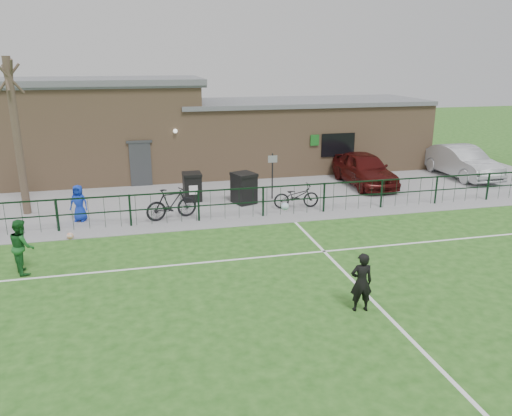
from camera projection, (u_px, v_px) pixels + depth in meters
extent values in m
plane|color=#235218|center=(305.00, 320.00, 11.77)|extent=(90.00, 90.00, 0.00)
cube|color=gray|center=(216.00, 184.00, 24.33)|extent=(34.00, 13.00, 0.02)
cube|color=white|center=(239.00, 220.00, 19.03)|extent=(28.00, 0.10, 0.01)
cube|color=white|center=(263.00, 257.00, 15.49)|extent=(28.00, 0.10, 0.01)
cube|color=white|center=(383.00, 311.00, 12.21)|extent=(0.10, 16.00, 0.01)
cube|color=black|center=(238.00, 203.00, 19.04)|extent=(28.00, 0.10, 1.20)
cylinder|color=#443529|center=(17.00, 138.00, 18.89)|extent=(0.30, 0.30, 6.00)
cube|color=black|center=(192.00, 188.00, 21.41)|extent=(0.75, 0.85, 1.12)
cube|color=black|center=(244.00, 189.00, 20.97)|extent=(1.06, 1.13, 1.21)
cylinder|color=black|center=(272.00, 176.00, 21.51)|extent=(0.08, 0.08, 2.00)
imported|color=#400C0B|center=(364.00, 169.00, 23.93)|extent=(1.88, 4.62, 1.57)
imported|color=#9D9FA4|center=(461.00, 162.00, 25.51)|extent=(1.78, 4.86, 1.59)
imported|color=black|center=(172.00, 204.00, 18.91)|extent=(2.08, 1.09, 1.20)
imported|color=black|center=(296.00, 196.00, 20.35)|extent=(1.91, 0.77, 0.98)
imported|color=#1230AF|center=(79.00, 203.00, 18.65)|extent=(0.78, 0.63, 1.39)
imported|color=black|center=(361.00, 282.00, 12.04)|extent=(0.59, 0.42, 1.50)
sphere|color=white|center=(285.00, 206.00, 14.22)|extent=(0.22, 0.22, 0.22)
imported|color=#1A5D24|center=(22.00, 246.00, 14.20)|extent=(0.84, 0.94, 1.59)
sphere|color=silver|center=(70.00, 236.00, 16.98)|extent=(0.24, 0.24, 0.24)
cube|color=#9D7957|center=(206.00, 139.00, 26.61)|extent=(24.00, 5.00, 3.50)
cube|color=#9D7957|center=(79.00, 96.00, 24.54)|extent=(11.52, 5.00, 1.20)
cube|color=#53565A|center=(77.00, 81.00, 24.33)|extent=(12.02, 5.40, 0.28)
cube|color=#53565A|center=(301.00, 102.00, 27.25)|extent=(13.44, 5.30, 0.22)
cube|color=#383A3D|center=(141.00, 165.00, 23.69)|extent=(1.00, 0.08, 2.10)
cube|color=black|center=(338.00, 145.00, 25.75)|extent=(1.80, 0.08, 1.20)
cube|color=#19661E|center=(315.00, 140.00, 25.32)|extent=(0.45, 0.04, 0.55)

